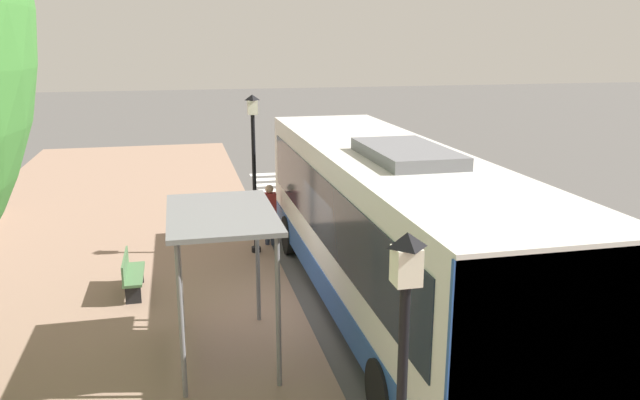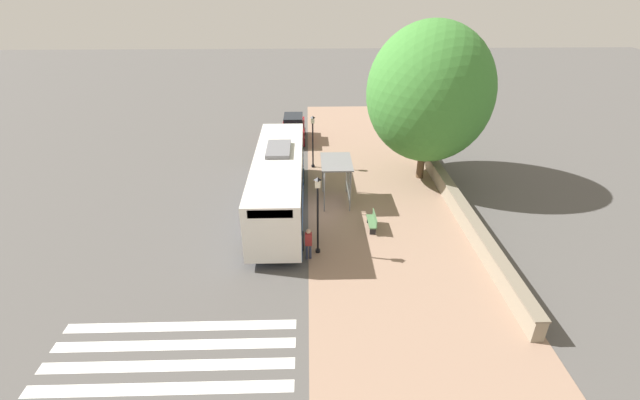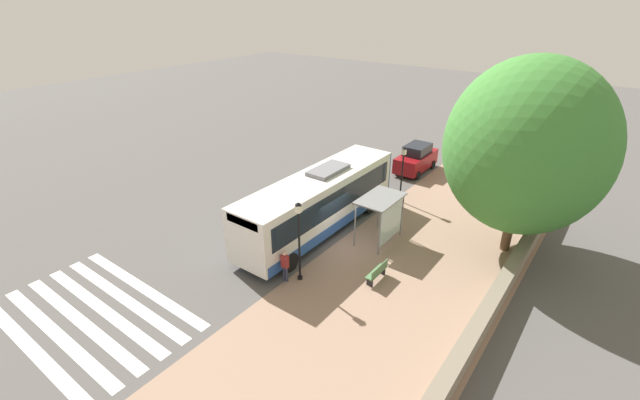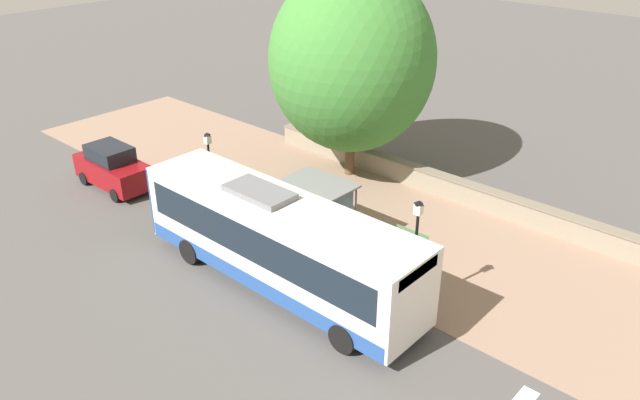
% 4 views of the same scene
% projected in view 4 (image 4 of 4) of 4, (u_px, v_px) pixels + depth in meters
% --- Properties ---
extents(ground_plane, '(120.00, 120.00, 0.00)m').
position_uv_depth(ground_plane, '(318.00, 270.00, 23.55)').
color(ground_plane, '#514F4C').
rests_on(ground_plane, ground).
extents(sidewalk_plaza, '(9.00, 44.00, 0.02)m').
position_uv_depth(sidewalk_plaza, '(389.00, 226.00, 26.53)').
color(sidewalk_plaza, '#937560').
rests_on(sidewalk_plaza, ground).
extents(stone_wall, '(0.60, 20.00, 1.06)m').
position_uv_depth(stone_wall, '(441.00, 184.00, 28.97)').
color(stone_wall, gray).
rests_on(stone_wall, ground).
extents(bus, '(2.78, 11.57, 3.57)m').
position_uv_depth(bus, '(278.00, 240.00, 21.89)').
color(bus, silver).
rests_on(bus, ground).
extents(bus_shelter, '(1.78, 2.79, 2.63)m').
position_uv_depth(bus_shelter, '(322.00, 191.00, 24.63)').
color(bus_shelter, slate).
rests_on(bus_shelter, ground).
extents(pedestrian, '(0.34, 0.22, 1.68)m').
position_uv_depth(pedestrian, '(418.00, 294.00, 20.48)').
color(pedestrian, '#2D3347').
rests_on(pedestrian, ground).
extents(bench, '(0.40, 1.47, 0.88)m').
position_uv_depth(bench, '(410.00, 240.00, 24.58)').
color(bench, '#4C7247').
rests_on(bench, ground).
extents(street_lamp_near, '(0.28, 0.28, 3.75)m').
position_uv_depth(street_lamp_near, '(210.00, 166.00, 26.69)').
color(street_lamp_near, black).
rests_on(street_lamp_near, ground).
extents(street_lamp_far, '(0.28, 0.28, 4.10)m').
position_uv_depth(street_lamp_far, '(416.00, 245.00, 20.44)').
color(street_lamp_far, black).
rests_on(street_lamp_far, ground).
extents(shade_tree, '(7.76, 7.76, 9.99)m').
position_uv_depth(shade_tree, '(352.00, 61.00, 28.74)').
color(shade_tree, brown).
rests_on(shade_tree, ground).
extents(parked_car_behind_bus, '(1.89, 4.19, 2.09)m').
position_uv_depth(parked_car_behind_bus, '(113.00, 168.00, 29.52)').
color(parked_car_behind_bus, maroon).
rests_on(parked_car_behind_bus, ground).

